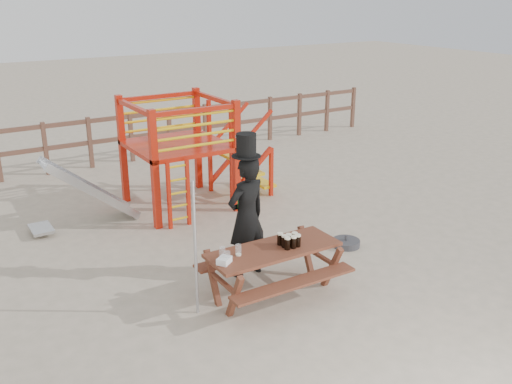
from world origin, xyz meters
name	(u,v)px	position (x,y,z in m)	size (l,w,h in m)	color
ground	(275,285)	(0.00, 0.00, 0.00)	(60.00, 60.00, 0.00)	#BBA891
back_fence	(111,134)	(0.00, 7.00, 0.74)	(15.09, 0.09, 1.20)	brown
playground_fort	(175,153)	(0.12, 3.58, 1.07)	(4.71, 1.84, 2.10)	red
picnic_table	(273,265)	(-0.18, -0.21, 0.44)	(1.82, 1.26, 0.70)	brown
man_with_hat	(247,214)	(-0.17, 0.50, 0.95)	(0.72, 0.55, 2.12)	black
metal_pole	(195,249)	(-1.26, -0.08, 0.90)	(0.04, 0.04, 1.80)	#B2B2B7
parasol_base	(346,243)	(1.70, 0.47, 0.05)	(0.45, 0.45, 0.19)	#343439
paper_bag	(224,260)	(-0.95, -0.26, 0.74)	(0.18, 0.14, 0.08)	white
stout_pints	(289,241)	(0.03, -0.28, 0.79)	(0.26, 0.26, 0.17)	black
empty_glasses	(229,254)	(-0.83, -0.17, 0.77)	(0.30, 0.23, 0.15)	silver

